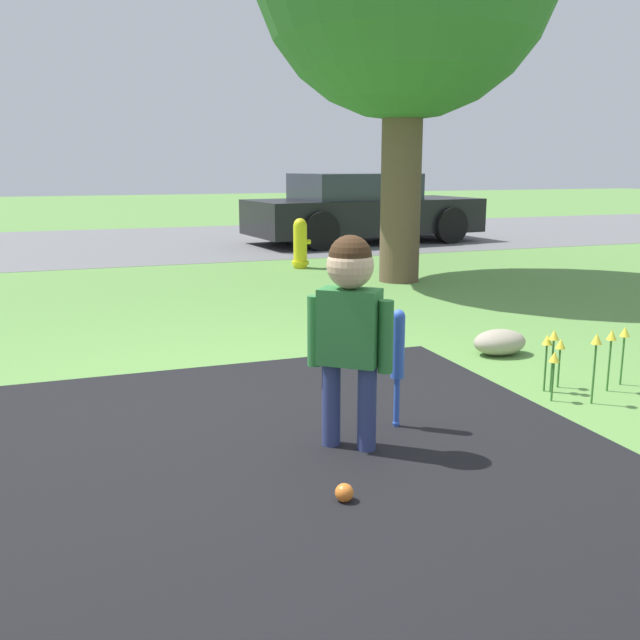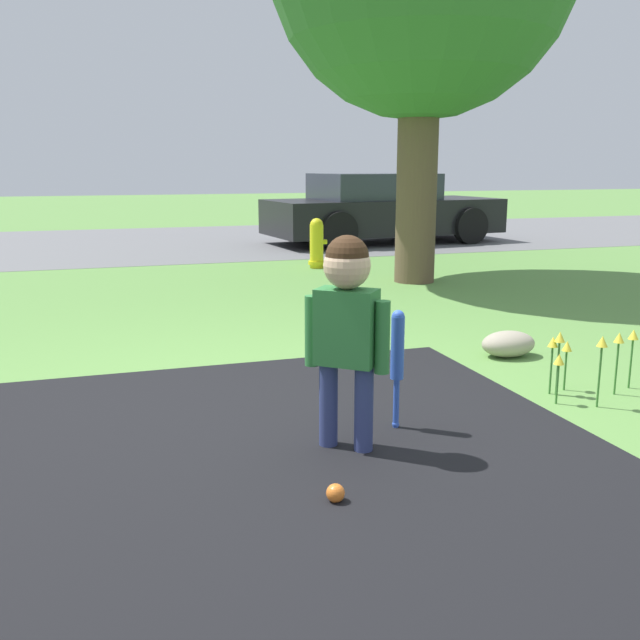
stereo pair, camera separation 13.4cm
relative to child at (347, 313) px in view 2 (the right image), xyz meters
The scene contains 9 objects.
ground_plane 0.92m from the child, 107.57° to the left, with size 60.00×60.00×0.00m, color #5B8C42.
street_strip 9.73m from the child, 91.15° to the left, with size 40.00×6.00×0.01m.
child is the anchor object (origin of this frame).
baseball_bat 0.46m from the child, 27.22° to the left, with size 0.07×0.07×0.62m.
sports_ball 0.84m from the child, 113.97° to the right, with size 0.08×0.08×0.08m.
fire_hydrant 6.11m from the child, 73.74° to the left, with size 0.25×0.22×0.65m.
parked_car 9.28m from the child, 66.40° to the left, with size 4.15×2.13×1.18m.
flower_bed 1.65m from the child, 11.32° to the left, with size 0.66×0.38×0.41m.
edging_rock 2.13m from the child, 36.31° to the left, with size 0.39×0.27×0.18m.
Camera 2 is at (-0.90, -3.62, 1.32)m, focal length 40.00 mm.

